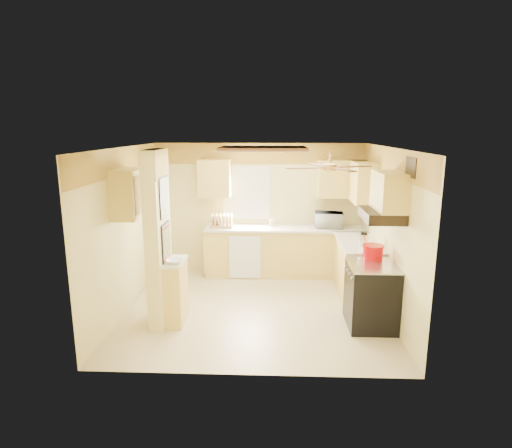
{
  "coord_description": "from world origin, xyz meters",
  "views": [
    {
      "loc": [
        0.27,
        -6.31,
        2.78
      ],
      "look_at": [
        -0.0,
        0.35,
        1.28
      ],
      "focal_mm": 30.0,
      "sensor_mm": 36.0,
      "label": 1
    }
  ],
  "objects_px": {
    "dutch_oven": "(373,252)",
    "kettle": "(364,240)",
    "stove": "(371,295)",
    "microwave": "(329,220)",
    "bowl": "(175,261)"
  },
  "relations": [
    {
      "from": "microwave",
      "to": "kettle",
      "type": "xyz_separation_m",
      "value": [
        0.39,
        -1.31,
        -0.04
      ]
    },
    {
      "from": "microwave",
      "to": "dutch_oven",
      "type": "height_order",
      "value": "microwave"
    },
    {
      "from": "stove",
      "to": "microwave",
      "type": "xyz_separation_m",
      "value": [
        -0.35,
        2.17,
        0.62
      ]
    },
    {
      "from": "microwave",
      "to": "bowl",
      "type": "relative_size",
      "value": 2.26
    },
    {
      "from": "stove",
      "to": "dutch_oven",
      "type": "distance_m",
      "value": 0.63
    },
    {
      "from": "stove",
      "to": "dutch_oven",
      "type": "height_order",
      "value": "dutch_oven"
    },
    {
      "from": "dutch_oven",
      "to": "kettle",
      "type": "distance_m",
      "value": 0.58
    },
    {
      "from": "dutch_oven",
      "to": "stove",
      "type": "bearing_deg",
      "value": -101.47
    },
    {
      "from": "stove",
      "to": "microwave",
      "type": "bearing_deg",
      "value": 99.15
    },
    {
      "from": "bowl",
      "to": "kettle",
      "type": "relative_size",
      "value": 1.02
    },
    {
      "from": "microwave",
      "to": "dutch_oven",
      "type": "bearing_deg",
      "value": 106.52
    },
    {
      "from": "dutch_oven",
      "to": "kettle",
      "type": "height_order",
      "value": "kettle"
    },
    {
      "from": "microwave",
      "to": "stove",
      "type": "bearing_deg",
      "value": 103.52
    },
    {
      "from": "dutch_oven",
      "to": "kettle",
      "type": "xyz_separation_m",
      "value": [
        -0.02,
        0.58,
        0.03
      ]
    },
    {
      "from": "bowl",
      "to": "dutch_oven",
      "type": "relative_size",
      "value": 0.75
    }
  ]
}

